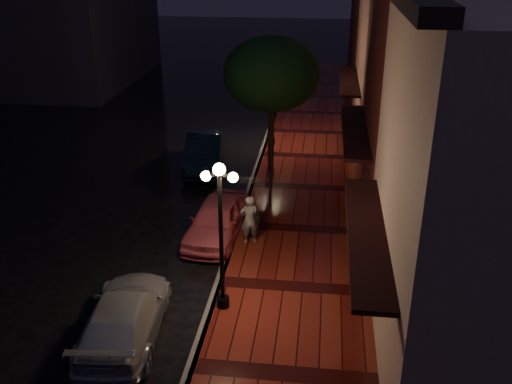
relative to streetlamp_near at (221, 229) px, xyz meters
The scene contains 15 objects.
ground 5.65m from the streetlamp_near, 94.00° to the left, with size 120.00×120.00×0.00m, color black.
sidewalk 5.91m from the streetlamp_near, 69.19° to the left, with size 4.50×60.00×0.15m, color #45100C.
curb 5.61m from the streetlamp_near, 94.00° to the left, with size 0.25×60.00×0.15m, color #595451.
storefront_near 6.92m from the streetlamp_near, ahead, with size 5.00×8.00×8.50m, color gray.
storefront_mid 10.08m from the streetlamp_near, 46.47° to the left, with size 5.00×8.00×11.00m, color #511914.
storefront_far 16.52m from the streetlamp_near, 66.09° to the left, with size 5.00×8.00×9.00m, color #8C5951.
storefront_extra 25.98m from the streetlamp_near, 75.10° to the left, with size 5.00×12.00×10.00m, color #511914.
streetlamp_near is the anchor object (origin of this frame).
streetlamp_far 14.00m from the streetlamp_near, 90.00° to the left, with size 0.96×0.36×4.31m.
street_tree 11.12m from the streetlamp_near, 88.65° to the left, with size 4.16×4.16×5.80m.
pink_car 4.75m from the streetlamp_near, 102.59° to the left, with size 1.66×4.12×1.40m, color #D15664.
navy_car 11.28m from the streetlamp_near, 104.39° to the left, with size 1.60×4.59×1.51m, color black.
silver_car 3.36m from the streetlamp_near, 147.61° to the right, with size 1.86×4.58×1.33m, color #A1A1A8.
woman_with_umbrella 3.86m from the streetlamp_near, 86.15° to the left, with size 1.00×1.02×2.42m.
parking_meter 7.02m from the streetlamp_near, 84.54° to the left, with size 0.14×0.11×1.43m.
Camera 1 is at (2.91, -18.14, 9.63)m, focal length 40.00 mm.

